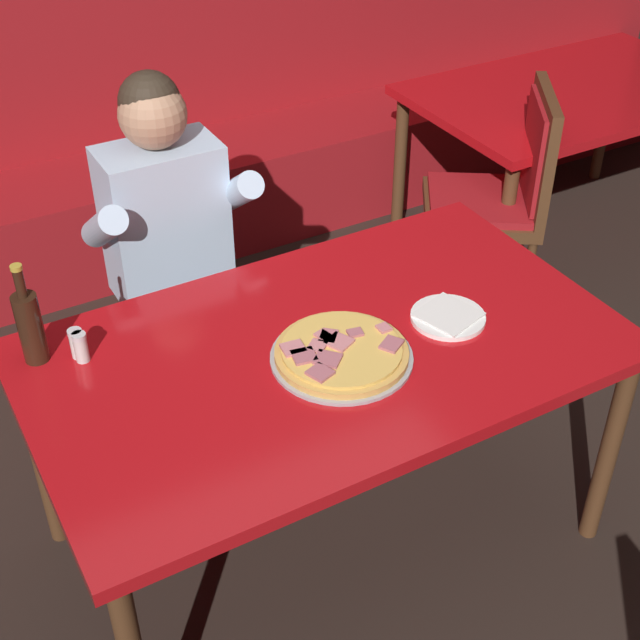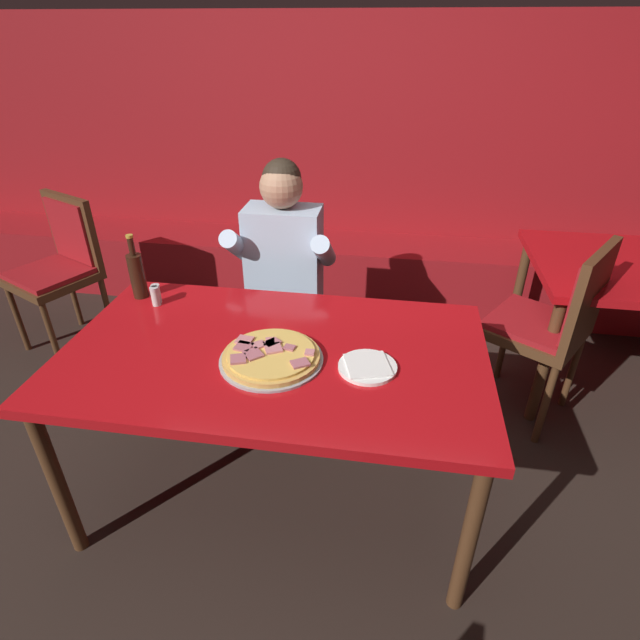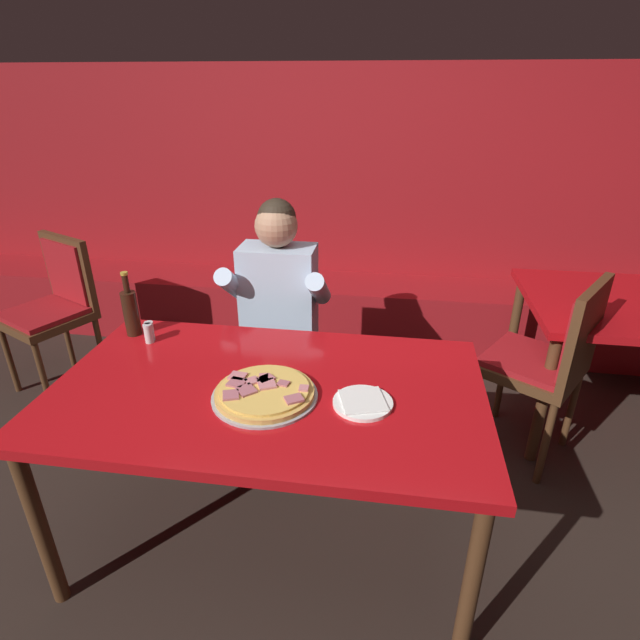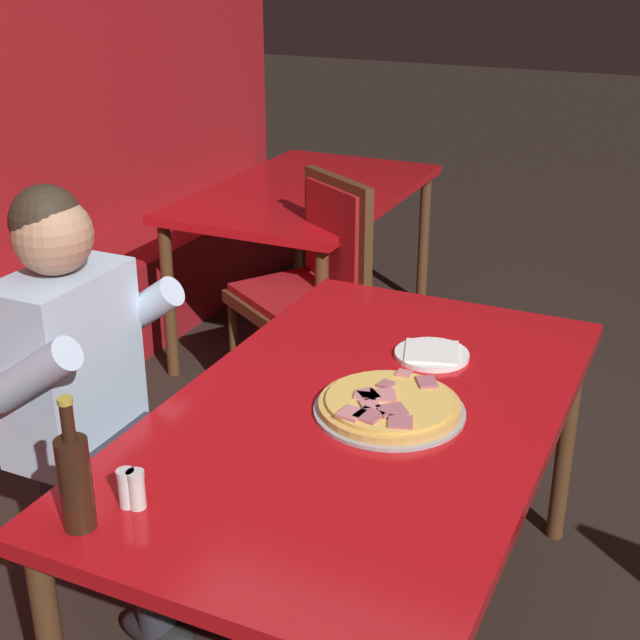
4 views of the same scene
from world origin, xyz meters
name	(u,v)px [view 2 (image 2 of 4)]	position (x,y,z in m)	size (l,w,h in m)	color
ground_plane	(282,488)	(0.00, 0.00, 0.00)	(24.00, 24.00, 0.00)	black
booth_wall_panel	(343,162)	(0.00, 2.18, 0.95)	(6.80, 0.16, 1.90)	maroon
booth_bench	(336,270)	(0.00, 1.86, 0.23)	(6.46, 0.48, 0.46)	maroon
main_dining_table	(275,365)	(0.00, 0.00, 0.69)	(1.59, 0.94, 0.76)	#4C2D19
pizza	(271,356)	(0.01, -0.07, 0.78)	(0.38, 0.38, 0.05)	#9E9EA3
plate_white_paper	(368,367)	(0.36, -0.06, 0.77)	(0.21, 0.21, 0.02)	white
beer_bottle	(137,274)	(-0.69, 0.33, 0.87)	(0.07, 0.07, 0.29)	black
shaker_black_pepper	(155,297)	(-0.59, 0.26, 0.80)	(0.04, 0.04, 0.09)	silver
shaker_red_pepper_flakes	(157,295)	(-0.59, 0.28, 0.80)	(0.04, 0.04, 0.09)	silver
diner_seated_blue_shirt	(281,277)	(-0.14, 0.72, 0.71)	(0.53, 0.53, 1.27)	black
dining_chair_near_left	(61,262)	(-1.59, 1.01, 0.57)	(0.59, 0.59, 0.95)	#4C2D19
dining_chair_side_aisle	(553,320)	(1.21, 0.72, 0.58)	(0.61, 0.61, 0.98)	#4C2D19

